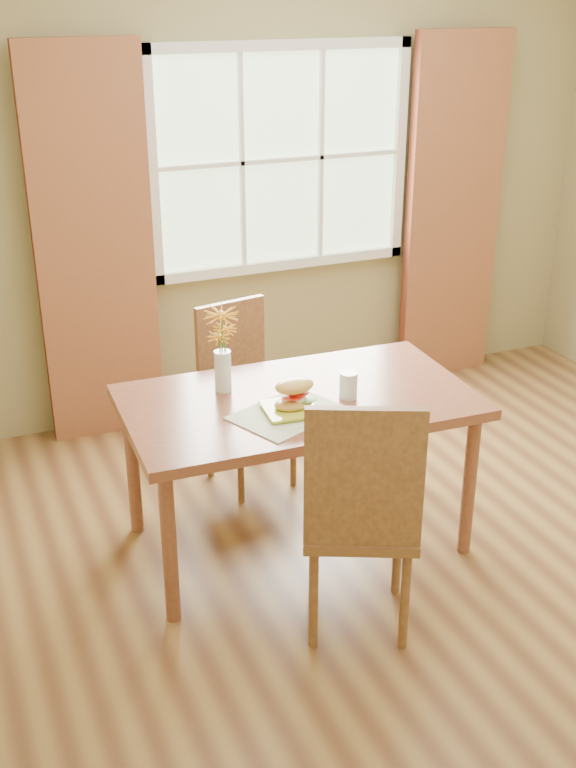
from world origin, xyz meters
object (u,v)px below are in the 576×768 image
(chair_far, at_px, (242,386))
(flower_vase, at_px, (222,342))
(dining_table, at_px, (298,413))
(croissant_sandwich, at_px, (294,394))
(water_glass, at_px, (348,386))
(chair_near, at_px, (361,510))

(chair_far, xyz_separation_m, flower_vase, (-0.27, -0.50, 0.47))
(dining_table, distance_m, croissant_sandwich, 0.22)
(water_glass, distance_m, flower_vase, 0.59)
(dining_table, distance_m, water_glass, 0.26)
(croissant_sandwich, bearing_deg, water_glass, 1.30)
(croissant_sandwich, distance_m, water_glass, 0.28)
(flower_vase, bearing_deg, croissant_sandwich, -57.48)
(croissant_sandwich, bearing_deg, chair_near, -93.16)
(dining_table, height_order, chair_near, chair_near)
(dining_table, xyz_separation_m, chair_far, (-0.02, 0.70, -0.16))
(croissant_sandwich, bearing_deg, flower_vase, 115.78)
(dining_table, relative_size, chair_far, 1.66)
(chair_far, bearing_deg, flower_vase, -128.79)
(croissant_sandwich, height_order, flower_vase, flower_vase)
(croissant_sandwich, relative_size, water_glass, 1.62)
(chair_near, bearing_deg, dining_table, 111.56)
(chair_far, height_order, croissant_sandwich, chair_far)
(chair_near, relative_size, croissant_sandwich, 5.46)
(croissant_sandwich, xyz_separation_m, flower_vase, (-0.21, 0.33, 0.15))
(dining_table, relative_size, flower_vase, 4.04)
(croissant_sandwich, distance_m, flower_vase, 0.42)
(water_glass, height_order, flower_vase, flower_vase)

